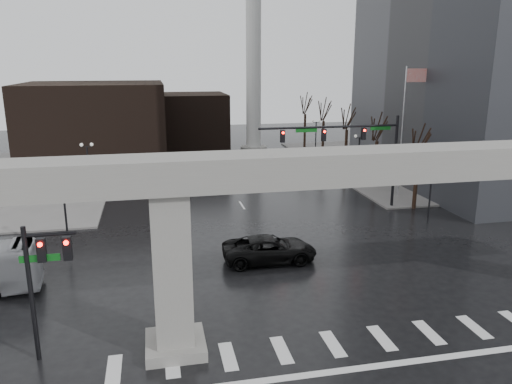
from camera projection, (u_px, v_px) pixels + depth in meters
ground at (325, 333)px, 23.55m from camera, size 160.00×160.00×0.00m
sidewalk_ne at (425, 162)px, 62.78m from camera, size 28.00×36.00×0.15m
elevated_guideway at (358, 190)px, 22.05m from camera, size 48.00×2.60×8.70m
building_far_left at (96, 126)px, 59.24m from camera, size 16.00×14.00×10.00m
building_far_mid at (190, 122)px, 71.35m from camera, size 10.00×10.00×8.00m
smokestack at (254, 54)px, 64.90m from camera, size 3.60×3.60×30.00m
signal_mast_arm at (354, 143)px, 41.65m from camera, size 12.12×0.43×8.00m
signal_left_pole at (43, 270)px, 20.55m from camera, size 2.30×0.30×6.00m
flagpole_assembly at (406, 117)px, 45.51m from camera, size 2.06×0.12×12.00m
lamp_right_0 at (431, 180)px, 38.61m from camera, size 1.22×0.32×5.11m
lamp_right_1 at (359, 150)px, 51.86m from camera, size 1.22×0.32×5.11m
lamp_right_2 at (316, 132)px, 65.11m from camera, size 1.22×0.32×5.11m
lamp_left_0 at (64, 200)px, 33.23m from camera, size 1.22×0.32×5.11m
lamp_left_1 at (88, 160)px, 46.48m from camera, size 1.22×0.32×5.11m
lamp_left_2 at (101, 138)px, 59.73m from camera, size 1.22×0.32×5.11m
tree_right_0 at (416, 177)px, 42.79m from camera, size 1.09×1.58×7.50m
tree_right_1 at (376, 159)px, 50.35m from camera, size 1.09×1.61×7.67m
tree_right_2 at (346, 146)px, 57.90m from camera, size 1.10×1.63×7.85m
tree_right_3 at (323, 136)px, 65.46m from camera, size 1.11×1.66×8.02m
tree_right_4 at (305, 127)px, 73.01m from camera, size 1.12×1.69×8.19m
pickup_truck at (270, 249)px, 31.74m from camera, size 6.04×2.89×1.66m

